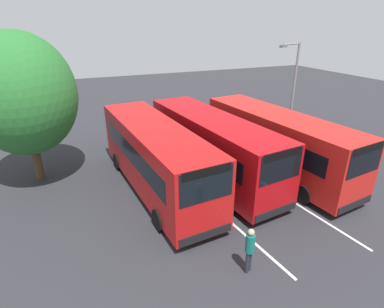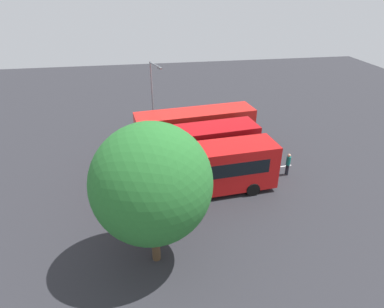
# 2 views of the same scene
# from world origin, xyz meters

# --- Properties ---
(ground_plane) EXTENTS (73.74, 73.74, 0.00)m
(ground_plane) POSITION_xyz_m (0.00, 0.00, 0.00)
(ground_plane) COLOR #2B2B30
(bus_far_left) EXTENTS (10.31, 3.30, 3.42)m
(bus_far_left) POSITION_xyz_m (-0.01, -3.43, 1.87)
(bus_far_left) COLOR red
(bus_far_left) RESTS_ON ground
(bus_center_left) EXTENTS (10.36, 3.60, 3.42)m
(bus_center_left) POSITION_xyz_m (-0.21, -0.19, 1.87)
(bus_center_left) COLOR #B70C11
(bus_center_left) RESTS_ON ground
(bus_center_right) EXTENTS (10.36, 3.61, 3.42)m
(bus_center_right) POSITION_xyz_m (0.69, 3.39, 1.87)
(bus_center_right) COLOR red
(bus_center_right) RESTS_ON ground
(pedestrian) EXTENTS (0.43, 0.43, 1.78)m
(pedestrian) POSITION_xyz_m (6.72, -2.20, 1.05)
(pedestrian) COLOR #232833
(pedestrian) RESTS_ON ground
(street_lamp) EXTENTS (0.96, 2.17, 6.85)m
(street_lamp) POSITION_xyz_m (-2.61, 6.85, 3.97)
(street_lamp) COLOR gray
(street_lamp) RESTS_ON ground
(depot_tree) EXTENTS (5.78, 5.20, 7.73)m
(depot_tree) POSITION_xyz_m (-3.64, -9.05, 4.68)
(depot_tree) COLOR #4C3823
(depot_tree) RESTS_ON ground
(lane_stripe_outer_left) EXTENTS (15.45, 1.93, 0.01)m
(lane_stripe_outer_left) POSITION_xyz_m (0.00, -1.81, 0.00)
(lane_stripe_outer_left) COLOR silver
(lane_stripe_outer_left) RESTS_ON ground
(lane_stripe_inner_left) EXTENTS (15.45, 1.93, 0.01)m
(lane_stripe_inner_left) POSITION_xyz_m (0.00, 1.81, 0.00)
(lane_stripe_inner_left) COLOR silver
(lane_stripe_inner_left) RESTS_ON ground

